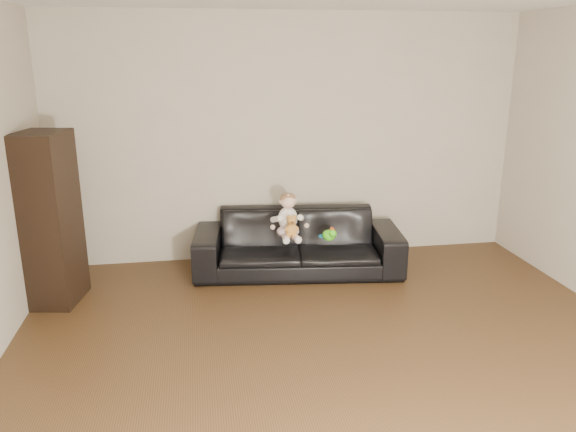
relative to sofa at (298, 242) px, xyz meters
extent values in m
plane|color=#483019|center=(0.00, -2.25, -0.31)|extent=(5.50, 5.50, 0.00)
plane|color=#B2A996|center=(0.00, 0.50, 0.99)|extent=(5.00, 0.00, 5.00)
imported|color=black|center=(0.00, 0.00, 0.00)|extent=(2.18, 1.06, 0.61)
cube|color=black|center=(-2.29, -0.37, 0.47)|extent=(0.47, 0.59, 1.55)
cube|color=silver|center=(-2.27, -0.37, 0.81)|extent=(0.22, 0.28, 0.28)
ellipsoid|color=silver|center=(-0.12, -0.10, 0.16)|extent=(0.24, 0.21, 0.12)
ellipsoid|color=white|center=(-0.12, -0.09, 0.29)|extent=(0.21, 0.17, 0.23)
sphere|color=beige|center=(-0.12, -0.10, 0.47)|extent=(0.16, 0.16, 0.15)
ellipsoid|color=#8C603F|center=(-0.12, -0.09, 0.50)|extent=(0.17, 0.17, 0.11)
cylinder|color=silver|center=(-0.17, -0.25, 0.14)|extent=(0.08, 0.19, 0.07)
cylinder|color=silver|center=(-0.07, -0.25, 0.14)|extent=(0.08, 0.19, 0.07)
sphere|color=white|center=(-0.17, -0.34, 0.14)|extent=(0.07, 0.07, 0.06)
sphere|color=white|center=(-0.06, -0.34, 0.14)|extent=(0.07, 0.07, 0.06)
cylinder|color=white|center=(-0.24, -0.14, 0.30)|extent=(0.07, 0.16, 0.10)
cylinder|color=white|center=(0.00, -0.14, 0.30)|extent=(0.07, 0.16, 0.10)
ellipsoid|color=#C68838|center=(-0.11, -0.25, 0.22)|extent=(0.14, 0.13, 0.14)
sphere|color=#C68838|center=(-0.11, -0.26, 0.32)|extent=(0.11, 0.11, 0.09)
sphere|color=#C68838|center=(-0.14, -0.25, 0.35)|extent=(0.04, 0.04, 0.04)
sphere|color=#C68838|center=(-0.08, -0.25, 0.35)|extent=(0.04, 0.04, 0.04)
sphere|color=#593819|center=(-0.11, -0.30, 0.31)|extent=(0.04, 0.04, 0.04)
ellipsoid|color=#49DA19|center=(0.26, -0.27, 0.15)|extent=(0.15, 0.17, 0.11)
sphere|color=#E9401B|center=(0.34, -0.10, 0.13)|extent=(0.08, 0.08, 0.07)
cylinder|color=#1885C4|center=(0.23, -0.15, 0.10)|extent=(0.10, 0.10, 0.01)
camera|label=1|loc=(-0.99, -5.37, 1.89)|focal=35.00mm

